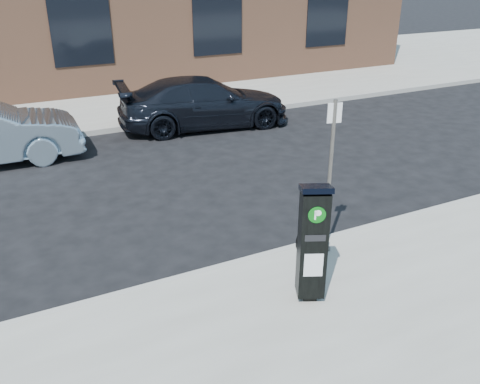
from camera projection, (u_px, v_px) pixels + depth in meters
ground at (245, 266)px, 8.17m from camera, size 120.00×120.00×0.00m
sidewalk_far at (79, 88)px, 19.53m from camera, size 60.00×12.00×0.15m
curb_near at (246, 263)px, 8.13m from camera, size 60.00×0.12×0.16m
curb_far at (118, 129)px, 14.67m from camera, size 60.00×0.12×0.16m
parking_kiosk at (313, 242)px, 6.79m from camera, size 0.51×0.49×1.76m
sign_pole at (329, 180)px, 7.86m from camera, size 0.22×0.20×2.51m
bike_rack at (312, 239)px, 8.07m from camera, size 0.62×0.05×0.62m
car_dark at (204, 102)px, 14.88m from camera, size 5.23×2.66×1.45m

